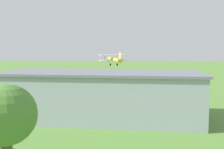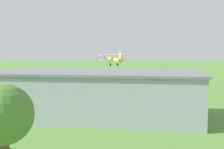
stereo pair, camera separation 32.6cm
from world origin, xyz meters
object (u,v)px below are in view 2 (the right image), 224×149
Objects in this scene: hangar at (99,95)px; tree_by_windsock at (3,116)px; car_green at (4,97)px; car_silver at (33,97)px; person_walking_on_apron at (170,98)px; biplane at (114,59)px; person_crossing_taxiway at (135,96)px; person_watching_takeoff at (160,97)px.

tree_by_windsock reaches higher than hangar.
tree_by_windsock is at bearing 118.34° from car_green.
car_silver is at bearing -37.50° from hangar.
hangar reaches higher than person_walking_on_apron.
tree_by_windsock is at bearing 86.65° from biplane.
car_green is 27.43m from person_crossing_taxiway.
biplane reaches higher than person_walking_on_apron.
hangar is 6.73× the size of car_silver.
car_silver is (15.40, 14.43, -7.48)m from biplane.
person_crossing_taxiway is at bearing -10.11° from person_watching_takeoff.
person_crossing_taxiway is at bearing 117.49° from biplane.
car_green is 34.23m from person_walking_on_apron.
person_watching_takeoff is at bearing 132.99° from biplane.
car_silver is at bearing -179.08° from car_green.
biplane is 22.39m from car_silver.
hangar is 18.52m from person_watching_takeoff.
biplane is 19.46m from person_walking_on_apron.
person_watching_takeoff is at bearing -174.17° from car_green.
person_watching_takeoff is at bearing -41.10° from person_walking_on_apron.
person_walking_on_apron is (-1.98, 1.73, -0.03)m from person_watching_takeoff.
car_green is 2.44× the size of person_watching_takeoff.
person_walking_on_apron is at bearing -177.00° from car_silver.
person_watching_takeoff is 2.63m from person_walking_on_apron.
car_silver is 2.64× the size of person_crossing_taxiway.
biplane reaches higher than person_crossing_taxiway.
person_walking_on_apron reaches higher than car_silver.
person_watching_takeoff is at bearing 169.89° from person_crossing_taxiway.
hangar is 3.96× the size of biplane.
person_crossing_taxiway is (-20.78, -4.10, 0.07)m from car_silver.
person_crossing_taxiway is 5.19m from person_watching_takeoff.
person_walking_on_apron is at bearing -177.39° from car_green.
person_crossing_taxiway is (-5.38, 10.33, -7.41)m from biplane.
person_watching_takeoff is at bearing -172.98° from car_silver.
car_green is 32.38m from person_watching_takeoff.
hangar is 17.34× the size of person_watching_takeoff.
car_green is at bearing 2.61° from person_walking_on_apron.
hangar is 17.96× the size of person_walking_on_apron.
car_green is at bearing -28.43° from hangar.
person_watching_takeoff is (-10.48, 11.24, -7.38)m from biplane.
tree_by_windsock is at bearing 109.65° from car_silver.
person_crossing_taxiway is at bearing -168.84° from car_silver.
car_silver is at bearing 43.14° from biplane.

